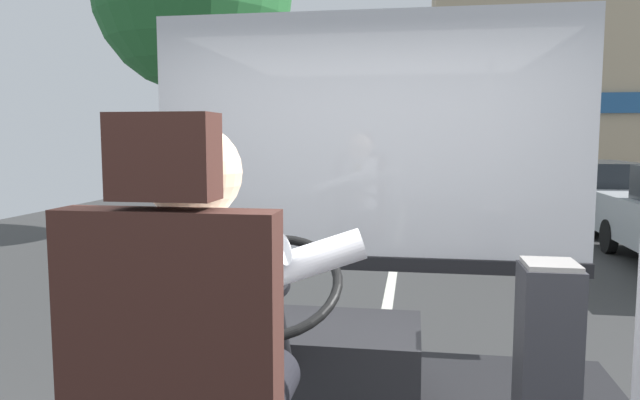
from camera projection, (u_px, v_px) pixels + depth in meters
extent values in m
cube|color=#363636|center=(398.00, 242.00, 10.60)|extent=(18.00, 44.00, 0.05)
cube|color=silver|center=(398.00, 240.00, 10.60)|extent=(0.12, 39.60, 0.00)
cube|color=#381E19|center=(170.00, 362.00, 1.26)|extent=(0.48, 0.10, 0.66)
cube|color=#381E19|center=(164.00, 157.00, 1.21)|extent=(0.22, 0.10, 0.18)
cylinder|color=silver|center=(197.00, 345.00, 1.42)|extent=(0.34, 0.34, 0.62)
cube|color=#B2842D|center=(220.00, 295.00, 1.58)|extent=(0.06, 0.01, 0.39)
sphere|color=beige|center=(193.00, 172.00, 1.37)|extent=(0.23, 0.23, 0.23)
cylinder|color=silver|center=(265.00, 274.00, 1.65)|extent=(0.58, 0.21, 0.26)
cylinder|color=silver|center=(197.00, 272.00, 1.68)|extent=(0.58, 0.21, 0.26)
cube|color=black|center=(298.00, 365.00, 2.69)|extent=(1.10, 0.56, 0.40)
cylinder|color=black|center=(278.00, 326.00, 2.26)|extent=(0.07, 0.29, 0.42)
torus|color=black|center=(270.00, 284.00, 2.13)|extent=(0.53, 0.47, 0.30)
cylinder|color=black|center=(270.00, 284.00, 2.13)|extent=(0.15, 0.14, 0.10)
cube|color=#333338|center=(547.00, 353.00, 2.40)|extent=(0.23, 0.25, 0.72)
cube|color=#9E9993|center=(551.00, 264.00, 2.37)|extent=(0.21, 0.22, 0.02)
cube|color=silver|center=(367.00, 135.00, 3.36)|extent=(2.50, 0.01, 1.40)
cube|color=black|center=(365.00, 262.00, 3.44)|extent=(2.50, 0.08, 0.08)
cylinder|color=#4C3828|center=(197.00, 150.00, 10.60)|extent=(0.25, 0.25, 3.25)
cube|color=tan|center=(603.00, 72.00, 19.81)|extent=(11.34, 5.34, 8.13)
cube|color=#235184|center=(630.00, 103.00, 17.25)|extent=(10.88, 0.12, 0.60)
cylinder|color=black|center=(609.00, 236.00, 9.44)|extent=(0.14, 0.54, 0.54)
cube|color=#474C51|center=(587.00, 198.00, 12.62)|extent=(1.79, 4.48, 0.62)
cube|color=#282D33|center=(592.00, 173.00, 12.30)|extent=(1.47, 2.47, 0.48)
cylinder|color=black|center=(608.00, 205.00, 13.89)|extent=(0.14, 0.51, 0.51)
cylinder|color=black|center=(533.00, 204.00, 14.16)|extent=(0.14, 0.51, 0.51)
cylinder|color=black|center=(561.00, 220.00, 11.43)|extent=(0.14, 0.51, 0.51)
cube|color=silver|center=(531.00, 177.00, 18.70)|extent=(1.83, 4.08, 0.66)
cube|color=#282D33|center=(533.00, 159.00, 18.39)|extent=(1.50, 2.24, 0.50)
cylinder|color=black|center=(550.00, 185.00, 19.83)|extent=(0.14, 0.54, 0.54)
cylinder|color=black|center=(497.00, 184.00, 20.11)|extent=(0.14, 0.54, 0.54)
cylinder|color=black|center=(569.00, 191.00, 17.35)|extent=(0.14, 0.54, 0.54)
cylinder|color=black|center=(508.00, 191.00, 17.63)|extent=(0.14, 0.54, 0.54)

